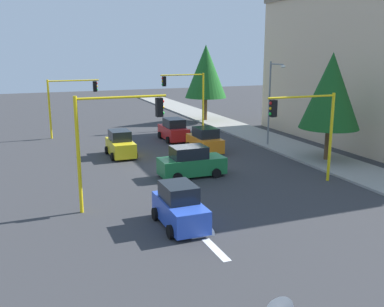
# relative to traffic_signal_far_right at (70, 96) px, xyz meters

# --- Properties ---
(ground_plane) EXTENTS (120.00, 120.00, 0.00)m
(ground_plane) POSITION_rel_traffic_signal_far_right_xyz_m (14.00, 5.64, -3.79)
(ground_plane) COLOR #353538
(sidewalk_kerb) EXTENTS (80.00, 4.00, 0.15)m
(sidewalk_kerb) POSITION_rel_traffic_signal_far_right_xyz_m (9.00, 16.14, -3.71)
(sidewalk_kerb) COLOR gray
(sidewalk_kerb) RESTS_ON ground
(lane_arrow_near) EXTENTS (2.40, 1.10, 1.10)m
(lane_arrow_near) POSITION_rel_traffic_signal_far_right_xyz_m (25.51, 2.64, -3.78)
(lane_arrow_near) COLOR silver
(lane_arrow_near) RESTS_ON ground
(apartment_block) EXTENTS (23.88, 9.30, 12.93)m
(apartment_block) POSITION_rel_traffic_signal_far_right_xyz_m (12.53, 24.14, 2.69)
(apartment_block) COLOR beige
(apartment_block) RESTS_ON ground
(traffic_signal_far_right) EXTENTS (0.36, 4.59, 5.33)m
(traffic_signal_far_right) POSITION_rel_traffic_signal_far_right_xyz_m (0.00, 0.00, 0.00)
(traffic_signal_far_right) COLOR yellow
(traffic_signal_far_right) RESTS_ON ground
(traffic_signal_near_right) EXTENTS (0.36, 4.59, 5.81)m
(traffic_signal_near_right) POSITION_rel_traffic_signal_far_right_xyz_m (20.00, -0.08, 0.32)
(traffic_signal_near_right) COLOR yellow
(traffic_signal_near_right) RESTS_ON ground
(traffic_signal_near_left) EXTENTS (0.36, 4.59, 5.43)m
(traffic_signal_near_left) POSITION_rel_traffic_signal_far_right_xyz_m (20.00, 11.30, 0.07)
(traffic_signal_near_left) COLOR yellow
(traffic_signal_near_left) RESTS_ON ground
(traffic_signal_far_left) EXTENTS (0.36, 4.59, 5.62)m
(traffic_signal_far_left) POSITION_rel_traffic_signal_far_right_xyz_m (0.00, 11.33, 0.19)
(traffic_signal_far_left) COLOR yellow
(traffic_signal_far_left) RESTS_ON ground
(street_lamp_curbside) EXTENTS (2.15, 0.28, 7.00)m
(street_lamp_curbside) POSITION_rel_traffic_signal_far_right_xyz_m (10.39, 14.84, 0.56)
(street_lamp_curbside) COLOR slate
(street_lamp_curbside) RESTS_ON ground
(tree_roadside_far) EXTENTS (4.61, 4.61, 8.45)m
(tree_roadside_far) POSITION_rel_traffic_signal_far_right_xyz_m (-4.00, 15.14, 1.77)
(tree_roadside_far) COLOR brown
(tree_roadside_far) RESTS_ON ground
(tree_roadside_near) EXTENTS (4.25, 4.25, 7.77)m
(tree_roadside_near) POSITION_rel_traffic_signal_far_right_xyz_m (16.00, 16.14, 1.31)
(tree_roadside_near) COLOR brown
(tree_roadside_near) RESTS_ON ground
(car_yellow) EXTENTS (3.68, 1.94, 1.98)m
(car_yellow) POSITION_rel_traffic_signal_far_right_xyz_m (8.99, 2.55, -2.89)
(car_yellow) COLOR yellow
(car_yellow) RESTS_ON ground
(car_green) EXTENTS (2.11, 4.20, 1.98)m
(car_green) POSITION_rel_traffic_signal_far_right_xyz_m (16.00, 5.58, -2.89)
(car_green) COLOR #1E7238
(car_green) RESTS_ON ground
(car_red) EXTENTS (3.89, 2.06, 1.98)m
(car_red) POSITION_rel_traffic_signal_far_right_xyz_m (4.74, 8.29, -2.89)
(car_red) COLOR red
(car_red) RESTS_ON ground
(car_blue) EXTENTS (3.66, 1.92, 1.98)m
(car_blue) POSITION_rel_traffic_signal_far_right_xyz_m (23.38, 2.13, -2.90)
(car_blue) COLOR blue
(car_blue) RESTS_ON ground
(car_orange) EXTENTS (3.78, 2.09, 1.98)m
(car_orange) POSITION_rel_traffic_signal_far_right_xyz_m (10.00, 9.09, -2.89)
(car_orange) COLOR orange
(car_orange) RESTS_ON ground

